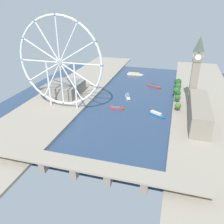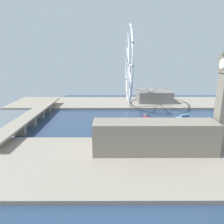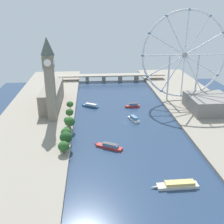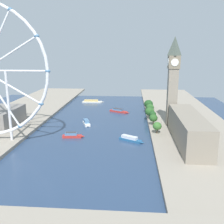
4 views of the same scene
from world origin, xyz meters
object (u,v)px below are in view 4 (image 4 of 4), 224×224
parliament_block (188,129)px  tour_boat_1 (131,139)px  tour_boat_0 (86,123)px  tour_boat_2 (92,101)px  tour_boat_4 (72,135)px  clock_tower (173,80)px  tour_boat_3 (119,111)px

parliament_block → tour_boat_1: bearing=-8.1°
tour_boat_0 → tour_boat_2: 129.02m
tour_boat_1 → tour_boat_4: (56.73, -5.49, 0.21)m
parliament_block → tour_boat_2: bearing=-58.5°
tour_boat_2 → parliament_block: bearing=-59.2°
clock_tower → tour_boat_1: bearing=47.8°
tour_boat_2 → tour_boat_3: 79.08m
clock_tower → tour_boat_2: bearing=-50.7°
clock_tower → tour_boat_2: clock_tower is taller
tour_boat_0 → tour_boat_4: tour_boat_0 is taller
tour_boat_1 → tour_boat_4: bearing=-154.6°
tour_boat_0 → tour_boat_1: bearing=24.4°
tour_boat_0 → tour_boat_1: size_ratio=0.91×
tour_boat_3 → tour_boat_4: 117.04m
tour_boat_4 → clock_tower: bearing=18.0°
tour_boat_0 → tour_boat_3: bearing=132.0°
tour_boat_0 → parliament_block: bearing=39.7°
tour_boat_1 → tour_boat_3: bearing=129.4°
tour_boat_2 → tour_boat_3: (-46.62, 63.88, 0.04)m
parliament_block → tour_boat_0: 117.94m
tour_boat_1 → parliament_block: bearing=22.8°
tour_boat_0 → tour_boat_3: (-33.64, -64.49, -0.37)m
parliament_block → tour_boat_0: bearing=-29.9°
tour_boat_0 → tour_boat_3: 72.74m
tour_boat_1 → tour_boat_2: 190.53m
clock_tower → tour_boat_0: clock_tower is taller
clock_tower → tour_boat_4: 119.95m
parliament_block → tour_boat_3: size_ratio=3.34×
clock_tower → tour_boat_0: bearing=-1.8°
parliament_block → tour_boat_1: 53.03m
parliament_block → tour_boat_0: (101.61, -58.43, -13.15)m
tour_boat_1 → clock_tower: bearing=78.7°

